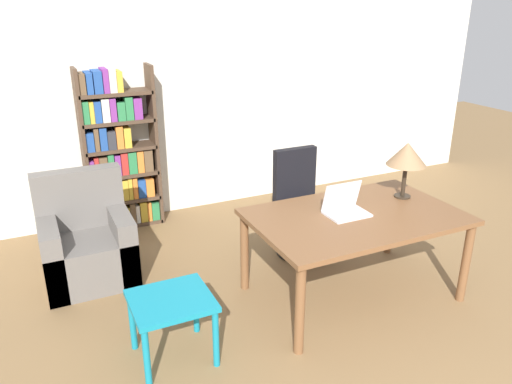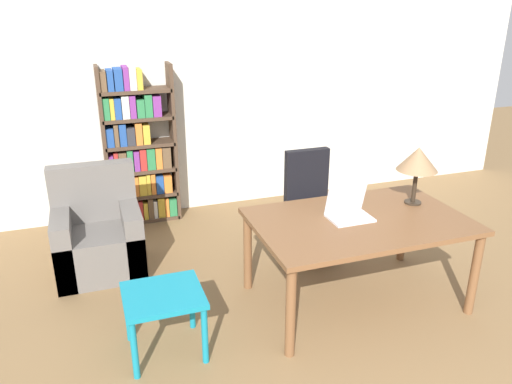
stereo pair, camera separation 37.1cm
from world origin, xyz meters
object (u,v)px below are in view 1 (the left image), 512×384
Objects in this scene: armchair at (87,246)px; bookshelf at (118,156)px; desk at (355,224)px; laptop at (345,207)px; table_lamp at (407,155)px; office_chair at (300,207)px; side_table_blue at (172,309)px.

bookshelf is at bearing 63.63° from armchair.
laptop is (-0.07, 0.05, 0.13)m from desk.
table_lamp is at bearing 7.33° from laptop.
bookshelf reaches higher than armchair.
desk is 0.97× the size of bookshelf.
laptop is 0.35× the size of armchair.
armchair is at bearing -116.37° from bookshelf.
table_lamp reaches higher than laptop.
table_lamp is 2.91m from bookshelf.
laptop is at bearing -172.67° from table_lamp.
office_chair reaches higher than desk.
armchair reaches higher than desk.
armchair is at bearing 157.18° from table_lamp.
bookshelf is at bearing 123.08° from desk.
bookshelf is (0.50, 1.01, 0.47)m from armchair.
laptop is 0.68× the size of table_lamp.
desk is 0.16m from laptop.
bookshelf reaches higher than side_table_blue.
table_lamp reaches higher than office_chair.
side_table_blue is at bearing -93.17° from bookshelf.
laptop is 0.33× the size of office_chair.
table_lamp is 0.48× the size of office_chair.
laptop is at bearing -31.56° from armchair.
table_lamp reaches higher than side_table_blue.
side_table_blue is at bearing -146.97° from office_chair.
office_chair reaches higher than armchair.
desk is at bearing -31.76° from armchair.
laptop is at bearing 7.36° from side_table_blue.
office_chair is 1.98m from bookshelf.
laptop is 2.24m from armchair.
table_lamp reaches higher than desk.
side_table_blue is at bearing -172.65° from table_lamp.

